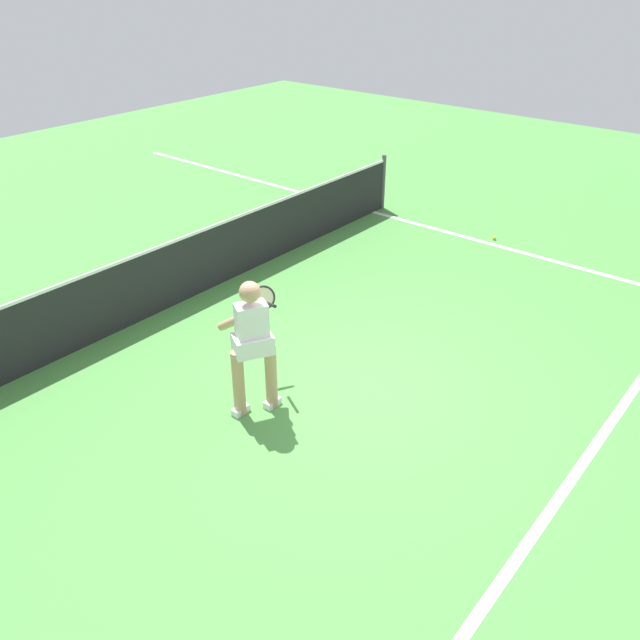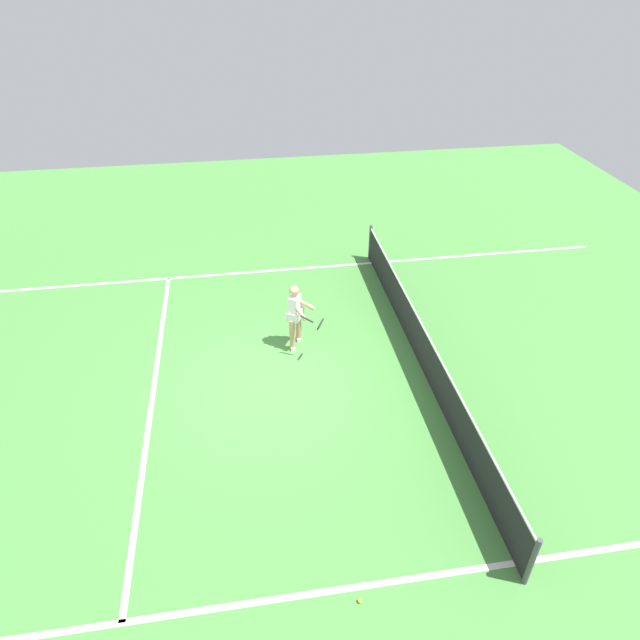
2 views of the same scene
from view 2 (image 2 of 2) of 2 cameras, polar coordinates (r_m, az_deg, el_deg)
The scene contains 7 objects.
ground_plane at distance 11.71m, azimuth -5.25°, elevation -6.31°, with size 28.24×28.24×0.00m, color #4C9342.
service_line_marking at distance 11.89m, azimuth -16.81°, elevation -7.21°, with size 9.30×0.10×0.01m, color white.
sideline_left_marking at distance 15.52m, azimuth -6.61°, elevation 4.95°, with size 0.10×19.72×0.01m, color white.
sideline_right_marking at distance 8.75m, azimuth -2.56°, elevation -26.53°, with size 0.10×19.72×0.01m, color white.
court_net at distance 11.95m, azimuth 10.57°, elevation -2.90°, with size 9.98×0.08×1.03m.
tennis_player at distance 12.16m, azimuth -2.48°, elevation 0.62°, with size 1.06×0.80×1.55m.
tennis_ball_near at distance 8.70m, azimuth 4.13°, elevation -26.85°, with size 0.07×0.07×0.07m, color #D1E533.
Camera 2 is at (8.84, -0.30, 7.68)m, focal length 31.11 mm.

